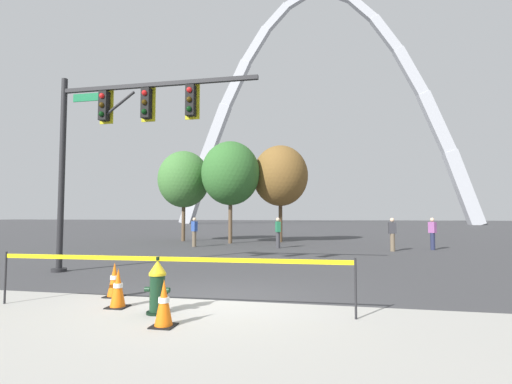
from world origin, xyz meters
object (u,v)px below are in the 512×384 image
at_px(traffic_cone_curb_edge, 164,304).
at_px(traffic_signal_gantry, 114,131).
at_px(traffic_cone_by_hydrant, 118,288).
at_px(pedestrian_standing_center, 392,234).
at_px(pedestrian_walking_left, 278,232).
at_px(pedestrian_walking_right, 194,232).
at_px(fire_hydrant, 158,287).
at_px(monument_arch, 320,117).
at_px(traffic_cone_mid_sidewalk, 114,280).
at_px(pedestrian_near_trees, 432,233).

relative_size(traffic_cone_curb_edge, traffic_signal_gantry, 0.11).
bearing_deg(traffic_cone_by_hydrant, traffic_signal_gantry, 123.93).
bearing_deg(pedestrian_standing_center, pedestrian_walking_left, 173.24).
distance_m(traffic_signal_gantry, pedestrian_walking_right, 10.11).
xyz_separation_m(fire_hydrant, pedestrian_standing_center, (5.79, 12.90, 0.35)).
height_order(traffic_cone_curb_edge, pedestrian_walking_right, pedestrian_walking_right).
height_order(fire_hydrant, pedestrian_walking_left, pedestrian_walking_left).
xyz_separation_m(traffic_signal_gantry, pedestrian_walking_left, (3.63, 9.55, -3.45)).
height_order(monument_arch, pedestrian_walking_right, monument_arch).
bearing_deg(monument_arch, pedestrian_walking_left, -90.56).
relative_size(traffic_cone_mid_sidewalk, traffic_signal_gantry, 0.11).
bearing_deg(pedestrian_walking_left, fire_hydrant, -90.78).
xyz_separation_m(traffic_cone_curb_edge, pedestrian_walking_right, (-4.86, 14.17, 0.46)).
height_order(traffic_cone_mid_sidewalk, pedestrian_walking_right, pedestrian_walking_right).
bearing_deg(traffic_cone_mid_sidewalk, pedestrian_near_trees, 54.23).
xyz_separation_m(traffic_cone_mid_sidewalk, pedestrian_walking_right, (-2.91, 12.39, 0.46)).
bearing_deg(pedestrian_walking_left, pedestrian_near_trees, 3.64).
relative_size(traffic_cone_mid_sidewalk, pedestrian_standing_center, 0.46).
bearing_deg(pedestrian_near_trees, pedestrian_walking_right, -177.24).
relative_size(fire_hydrant, monument_arch, 0.02).
distance_m(traffic_cone_curb_edge, pedestrian_standing_center, 14.62).
relative_size(traffic_cone_mid_sidewalk, traffic_cone_curb_edge, 1.00).
bearing_deg(pedestrian_walking_right, pedestrian_standing_center, -3.15).
relative_size(traffic_cone_by_hydrant, traffic_cone_mid_sidewalk, 1.00).
xyz_separation_m(traffic_cone_by_hydrant, pedestrian_walking_right, (-3.49, 13.21, 0.46)).
height_order(fire_hydrant, pedestrian_standing_center, pedestrian_standing_center).
height_order(traffic_cone_by_hydrant, traffic_cone_curb_edge, same).
bearing_deg(fire_hydrant, monument_arch, 89.40).
xyz_separation_m(pedestrian_standing_center, pedestrian_near_trees, (2.06, 1.15, 0.00)).
distance_m(traffic_cone_mid_sidewalk, pedestrian_walking_left, 12.62).
distance_m(traffic_signal_gantry, monument_arch, 64.91).
bearing_deg(traffic_cone_curb_edge, traffic_cone_by_hydrant, 144.95).
distance_m(fire_hydrant, pedestrian_standing_center, 14.15).
distance_m(traffic_cone_by_hydrant, monument_arch, 69.48).
relative_size(traffic_cone_by_hydrant, pedestrian_walking_right, 0.46).
distance_m(monument_arch, pedestrian_walking_left, 56.69).
relative_size(traffic_cone_mid_sidewalk, pedestrian_walking_right, 0.46).
height_order(traffic_signal_gantry, monument_arch, monument_arch).
bearing_deg(traffic_cone_by_hydrant, fire_hydrant, -15.73).
bearing_deg(pedestrian_standing_center, pedestrian_near_trees, 29.23).
relative_size(monument_arch, pedestrian_walking_right, 35.40).
xyz_separation_m(traffic_signal_gantry, pedestrian_near_trees, (11.30, 10.04, -3.45)).
relative_size(fire_hydrant, traffic_cone_curb_edge, 1.36).
xyz_separation_m(traffic_cone_by_hydrant, pedestrian_standing_center, (6.71, 12.65, 0.46)).
xyz_separation_m(traffic_cone_curb_edge, monument_arch, (0.25, 67.43, 20.13)).
height_order(traffic_cone_mid_sidewalk, traffic_cone_curb_edge, same).
xyz_separation_m(monument_arch, pedestrian_standing_center, (5.09, -53.83, -19.67)).
bearing_deg(traffic_signal_gantry, traffic_cone_by_hydrant, -56.07).
bearing_deg(monument_arch, pedestrian_near_trees, -82.27).
distance_m(traffic_cone_curb_edge, pedestrian_near_trees, 16.52).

